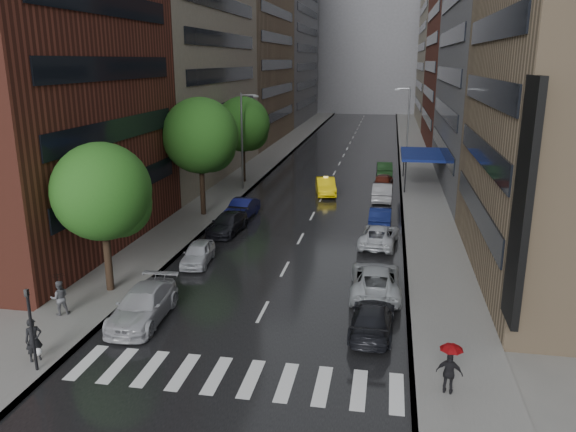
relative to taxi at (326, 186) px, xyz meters
The scene contains 21 objects.
ground 29.65m from the taxi, 90.37° to the right, with size 220.00×220.00×0.00m, color gray.
road 20.38m from the taxi, 90.53° to the left, with size 14.00×140.00×0.01m, color black.
sidewalk_left 22.35m from the taxi, 114.29° to the left, with size 4.00×140.00×0.15m, color gray.
sidewalk_right 22.20m from the taxi, 66.60° to the left, with size 4.00×140.00×0.15m, color gray.
crosswalk 31.65m from the taxi, 89.98° to the right, with size 13.15×2.80×0.01m.
buildings_left 36.22m from the taxi, 117.52° to the left, with size 8.00×108.00×38.00m.
buildings_right 33.98m from the taxi, 61.31° to the left, with size 8.05×109.10×36.00m.
building_far 89.66m from the taxi, 90.12° to the left, with size 40.00×14.00×32.00m, color slate.
tree_near 26.61m from the taxi, 109.62° to the right, with size 5.07×5.07×8.08m.
tree_mid 13.83m from the taxi, 134.11° to the right, with size 5.88×5.88×9.37m.
tree_far 10.83m from the taxi, 157.15° to the left, with size 5.42×5.42×8.64m.
taxi is the anchor object (origin of this frame).
parked_cars_left 19.39m from the taxi, 106.76° to the right, with size 2.42×23.46×1.56m.
parked_cars_right 11.86m from the taxi, 63.95° to the right, with size 2.78×41.71×1.60m.
ped_bag_walker 33.12m from the taxi, 104.44° to the right, with size 0.78×0.78×1.83m.
ped_black_umbrella 29.56m from the taxi, 109.12° to the right, with size 1.06×1.01×2.09m.
ped_red_umbrella 32.52m from the taxi, 75.45° to the right, with size 1.03×0.82×2.01m.
traffic_light 33.68m from the taxi, 103.38° to the right, with size 0.18×0.15×3.45m.
street_lamp_left 8.92m from the taxi, behind, with size 1.74×0.22×9.00m.
street_lamp_right 17.59m from the taxi, 63.88° to the left, with size 1.74×0.22×9.00m.
awning 10.56m from the taxi, 31.37° to the left, with size 4.00×8.00×3.12m.
Camera 1 is at (5.77, -20.87, 12.04)m, focal length 35.00 mm.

